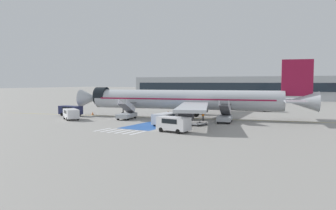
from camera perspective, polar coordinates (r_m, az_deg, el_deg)
The scene contains 22 objects.
ground_plane at distance 59.92m, azimuth 2.90°, elevation -2.35°, with size 600.00×600.00×0.00m, color gray.
apron_leadline_yellow at distance 60.25m, azimuth 2.86°, elevation -2.31°, with size 0.20×78.75×0.01m, color gold.
apron_stand_patch_blue at distance 51.21m, azimuth -2.31°, elevation -3.43°, with size 5.50×12.15×0.01m, color #2856A8.
apron_walkway_bar_0 at distance 46.77m, azimuth -11.35°, elevation -4.22°, with size 0.44×3.60×0.01m, color silver.
apron_walkway_bar_1 at distance 46.00m, azimuth -10.21°, elevation -4.34°, with size 0.44×3.60×0.01m, color silver.
apron_walkway_bar_2 at distance 45.26m, azimuth -9.03°, elevation -4.47°, with size 0.44×3.60×0.01m, color silver.
apron_walkway_bar_3 at distance 44.53m, azimuth -7.81°, elevation -4.59°, with size 0.44×3.60×0.01m, color silver.
apron_walkway_bar_4 at distance 43.83m, azimuth -6.55°, elevation -4.72°, with size 0.44×3.60×0.01m, color silver.
apron_walkway_bar_5 at distance 43.15m, azimuth -5.26°, elevation -4.85°, with size 0.44×3.60×0.01m, color silver.
airliner at distance 59.82m, azimuth 3.55°, elevation 0.89°, with size 43.57×36.08×10.41m.
boarding_stairs_forward at distance 58.98m, azimuth -7.18°, elevation -1.55°, with size 3.25×5.53×3.71m.
boarding_stairs_aft at distance 54.64m, azimuth 9.87°, elevation -2.01°, with size 3.25×5.53×3.78m.
fuel_tanker at distance 77.85m, azimuth 14.34°, elevation 0.21°, with size 9.27×2.91×3.25m.
service_van_0 at distance 43.38m, azimuth 0.96°, elevation -3.16°, with size 4.60×2.50×2.03m.
service_van_1 at distance 60.16m, azimuth -16.53°, elevation -1.40°, with size 4.77×4.08×1.87m.
service_van_2 at distance 50.18m, azimuth -0.53°, elevation -2.29°, with size 2.25×4.68×1.86m.
service_van_3 at distance 67.05m, azimuth -16.61°, elevation -0.81°, with size 4.78×2.12×1.96m.
baggage_cart at distance 50.43m, azimuth 5.37°, elevation -3.27°, with size 2.09×2.89×0.87m.
ground_crew_0 at distance 56.14m, azimuth 0.03°, elevation -1.78°, with size 0.45×0.48×1.69m.
ground_crew_1 at distance 56.12m, azimuth 6.12°, elevation -1.73°, with size 0.29×0.46×1.80m.
traffic_cone_0 at distance 68.45m, azimuth -13.00°, elevation -1.40°, with size 0.54×0.54×0.60m.
terminal_building at distance 133.12m, azimuth 14.36°, elevation 2.93°, with size 102.11×12.10×8.75m.
Camera 1 is at (26.34, -53.41, 6.65)m, focal length 35.00 mm.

